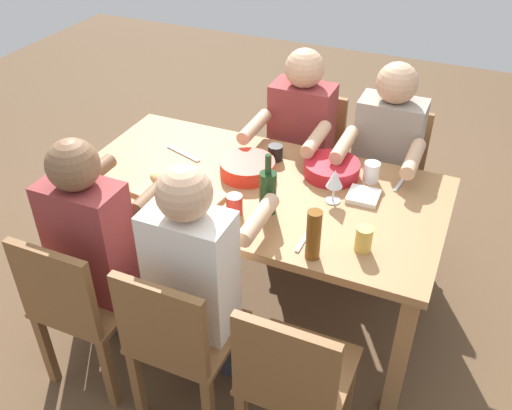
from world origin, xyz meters
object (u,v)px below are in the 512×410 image
chair_far_left (292,379)px  cup_far_left (364,239)px  serving_bowl_pasta (332,168)px  cutting_board (179,195)px  wine_bottle (268,191)px  chair_far_center (178,339)px  cup_far_center (235,205)px  dining_table (256,201)px  chair_near_center (307,157)px  cup_near_center (275,153)px  chair_far_right (78,304)px  wine_glass (335,180)px  diner_far_center (197,270)px  beer_bottle (314,235)px  napkin_stack (363,196)px  diner_near_center (299,139)px  chair_near_left (387,174)px  diner_near_left (385,156)px  bread_loaf (178,185)px  diner_far_right (97,240)px  serving_bowl_greens (247,167)px  cup_near_left (371,172)px

chair_far_left → cup_far_left: same height
serving_bowl_pasta → cutting_board: 0.75m
wine_bottle → chair_far_center: bearing=78.1°
cup_far_center → dining_table: bearing=-89.5°
chair_near_center → cup_near_center: bearing=89.0°
chair_far_right → wine_glass: wine_glass is taller
diner_far_center → beer_bottle: bearing=-152.4°
cutting_board → dining_table: bearing=-142.3°
serving_bowl_pasta → cup_near_center: size_ratio=3.44×
napkin_stack → dining_table: bearing=11.7°
diner_near_center → cup_far_left: bearing=124.3°
chair_near_left → chair_near_center: 0.49m
chair_near_center → chair_far_right: bearing=72.7°
diner_near_left → wine_glass: diner_near_left is taller
cutting_board → bread_loaf: 0.06m
chair_near_center → napkin_stack: bearing=126.1°
chair_far_right → cup_far_center: bearing=-132.0°
cutting_board → wine_glass: 0.72m
chair_far_center → diner_far_center: size_ratio=0.71×
chair_far_center → serving_bowl_pasta: bearing=-106.4°
diner_far_right → cup_near_center: 0.99m
wine_bottle → cup_far_center: size_ratio=3.16×
chair_far_center → serving_bowl_greens: 0.92m
serving_bowl_greens → bread_loaf: 0.37m
chair_far_right → bread_loaf: same height
chair_far_right → wine_bottle: bearing=-135.1°
dining_table → beer_bottle: 0.59m
serving_bowl_pasta → beer_bottle: 0.63m
diner_far_center → cup_near_center: bearing=-89.4°
diner_far_right → chair_near_left: bearing=-125.2°
bread_loaf → chair_near_left: bearing=-127.7°
serving_bowl_greens → cup_near_center: cup_near_center is taller
diner_far_right → cup_far_left: size_ratio=10.94×
chair_near_center → cup_near_center: size_ratio=10.76×
dining_table → wine_glass: bearing=-176.2°
beer_bottle → cup_far_center: bearing=-19.4°
chair_near_center → wine_glass: wine_glass is taller
diner_near_left → cup_near_left: 0.35m
bread_loaf → wine_glass: (-0.66, -0.25, 0.05)m
chair_near_left → cup_far_center: size_ratio=9.25×
cup_far_center → diner_far_center: bearing=89.7°
serving_bowl_greens → diner_near_left: bearing=-137.6°
diner_far_center → napkin_stack: size_ratio=8.57×
diner_far_center → chair_far_left: bearing=159.3°
diner_far_right → chair_far_left: 1.01m
chair_near_left → wine_glass: 0.85m
chair_far_right → diner_near_center: (-0.49, -1.38, 0.21)m
dining_table → serving_bowl_pasta: (-0.30, -0.24, 0.12)m
chair_far_right → chair_near_center: same height
wine_bottle → diner_near_center: bearing=-80.4°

